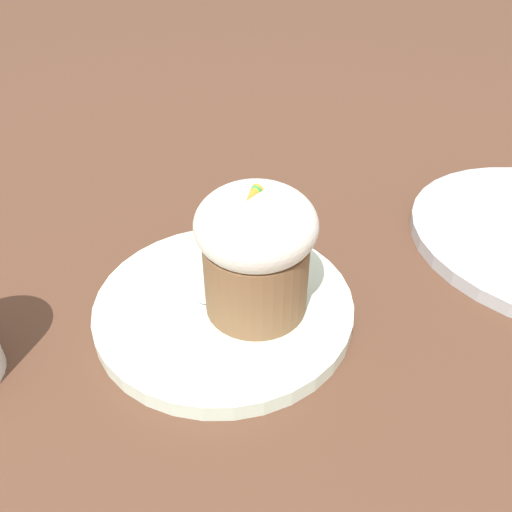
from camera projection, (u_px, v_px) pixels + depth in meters
The scene contains 4 objects.
ground_plane at pixel (225, 312), 0.43m from camera, with size 4.00×4.00×0.00m, color #513323.
dessert_plate at pixel (224, 306), 0.42m from camera, with size 0.22×0.22×0.01m.
carrot_cake at pixel (256, 249), 0.38m from camera, with size 0.09×0.09×0.11m.
spoon at pixel (199, 287), 0.42m from camera, with size 0.04×0.11×0.01m.
Camera 1 is at (0.26, 0.17, 0.30)m, focal length 35.00 mm.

